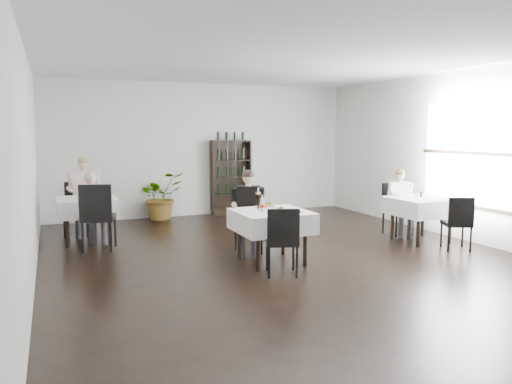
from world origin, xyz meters
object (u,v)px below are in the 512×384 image
wine_shelf (231,178)px  diner_main (248,206)px  main_table (271,221)px  potted_tree (161,196)px

wine_shelf → diner_main: (-1.02, -3.70, -0.08)m
wine_shelf → main_table: wine_shelf is taller
wine_shelf → diner_main: 3.84m
potted_tree → diner_main: 3.65m
wine_shelf → diner_main: wine_shelf is taller
wine_shelf → main_table: bearing=-101.8°
main_table → wine_shelf: bearing=78.2°
wine_shelf → main_table: 4.41m
wine_shelf → potted_tree: wine_shelf is taller
main_table → diner_main: size_ratio=0.78×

